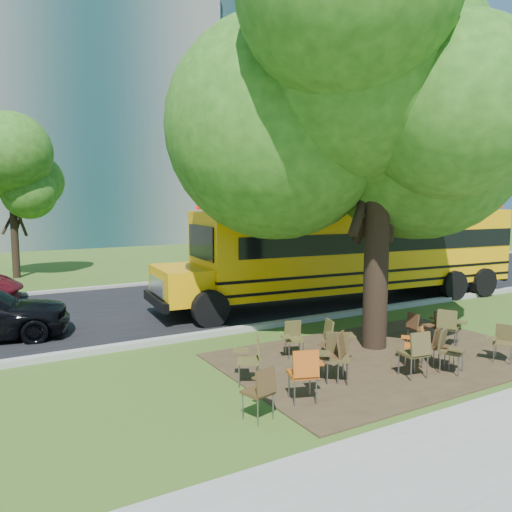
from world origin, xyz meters
TOP-DOWN VIEW (x-y plane):
  - ground at (0.00, 0.00)m, footprint 160.00×160.00m
  - dirt_patch at (1.00, -0.50)m, footprint 7.00×4.50m
  - asphalt_road at (0.00, 7.00)m, footprint 80.00×8.00m
  - kerb_near at (0.00, 3.00)m, footprint 80.00×0.25m
  - kerb_far at (0.00, 11.10)m, footprint 80.00×0.25m
  - building_right at (24.00, 38.00)m, footprint 30.00×16.00m
  - bg_tree_2 at (-5.00, 16.00)m, footprint 4.80×4.80m
  - bg_tree_3 at (8.00, 14.00)m, footprint 5.60×5.60m
  - bg_tree_4 at (16.00, 13.00)m, footprint 5.00×5.00m
  - main_tree at (1.32, 0.20)m, footprint 7.20×7.20m
  - school_bus at (4.63, 4.56)m, footprint 12.81×3.86m
  - chair_0 at (-2.91, -1.79)m, footprint 0.59×0.63m
  - chair_1 at (-1.95, -1.61)m, footprint 0.76×0.60m
  - chair_2 at (-0.85, -1.03)m, footprint 0.65×0.81m
  - chair_3 at (-0.86, -1.09)m, footprint 0.81×0.64m
  - chair_4 at (0.59, -1.73)m, footprint 0.69×0.56m
  - chair_5 at (1.37, -1.85)m, footprint 0.61×0.71m
  - chair_6 at (2.96, -1.94)m, footprint 0.65×0.55m
  - chair_7 at (2.77, -0.71)m, footprint 0.77×0.63m
  - chair_8 at (-2.29, -0.38)m, footprint 0.59×0.75m
  - chair_9 at (-0.72, 0.55)m, footprint 0.63×0.50m
  - chair_10 at (-0.08, -0.09)m, footprint 0.55×0.70m
  - chair_11 at (1.17, -1.21)m, footprint 0.57×0.71m
  - chair_12 at (2.33, -0.17)m, footprint 0.46×0.54m
  - chair_13 at (2.90, -0.26)m, footprint 0.54×0.49m
  - chair_14 at (1.56, -1.52)m, footprint 0.54×0.62m

SIDE VIEW (x-z plane):
  - ground at x=0.00m, z-range 0.00..0.00m
  - dirt_patch at x=1.00m, z-range 0.00..0.03m
  - asphalt_road at x=0.00m, z-range 0.00..0.04m
  - kerb_near at x=0.00m, z-range 0.00..0.14m
  - kerb_far at x=0.00m, z-range 0.00..0.14m
  - chair_12 at x=2.33m, z-range 0.09..0.88m
  - chair_14 at x=1.56m, z-range 0.09..0.89m
  - chair_9 at x=-0.72m, z-range 0.09..0.89m
  - chair_6 at x=2.96m, z-range 0.10..0.91m
  - chair_13 at x=2.90m, z-range 0.10..0.93m
  - chair_11 at x=1.17m, z-range 0.10..0.93m
  - chair_0 at x=-2.91m, z-range 0.10..0.97m
  - chair_5 at x=1.37m, z-range 0.11..1.00m
  - chair_10 at x=-0.08m, z-range 0.11..1.01m
  - chair_8 at x=-2.29m, z-range 0.11..1.01m
  - chair_7 at x=2.77m, z-range 0.11..1.05m
  - chair_3 at x=-0.86m, z-range 0.11..1.06m
  - chair_4 at x=0.59m, z-range 0.11..1.07m
  - chair_2 at x=-0.85m, z-range 0.11..1.08m
  - chair_1 at x=-1.95m, z-range 0.11..1.08m
  - school_bus at x=4.63m, z-range 0.24..3.33m
  - bg_tree_2 at x=-5.00m, z-range 0.90..7.52m
  - bg_tree_4 at x=16.00m, z-range 0.92..7.77m
  - bg_tree_3 at x=8.00m, z-range 1.11..8.95m
  - main_tree at x=1.32m, z-range 1.12..10.58m
  - building_right at x=24.00m, z-range 0.00..25.00m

